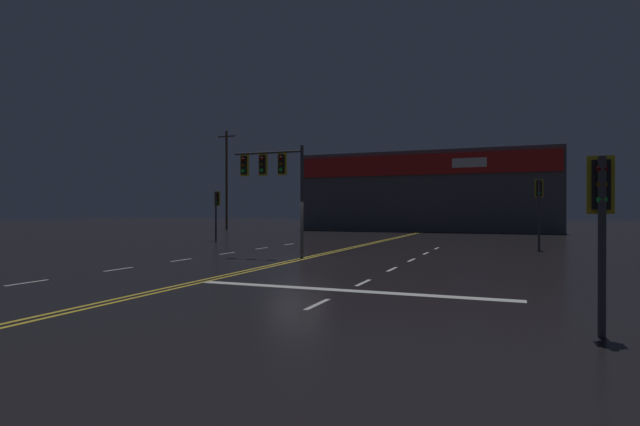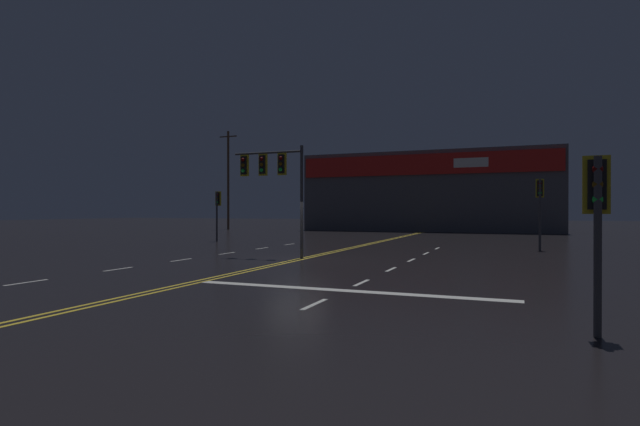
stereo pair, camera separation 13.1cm
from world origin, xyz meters
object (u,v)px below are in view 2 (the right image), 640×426
Objects in this scene: traffic_signal_median at (271,172)px; traffic_signal_corner_northeast at (540,198)px; traffic_signal_corner_northwest at (218,205)px; traffic_signal_corner_southeast at (597,204)px.

traffic_signal_corner_northeast is at bearing 37.76° from traffic_signal_median.
traffic_signal_median is 1.31× the size of traffic_signal_corner_northeast.
traffic_signal_median is at bearing -142.24° from traffic_signal_corner_northeast.
traffic_signal_corner_northeast is 20.29m from traffic_signal_corner_northwest.
traffic_signal_corner_northwest reaches higher than traffic_signal_corner_southeast.
traffic_signal_median reaches higher than traffic_signal_corner_northeast.
traffic_signal_corner_northeast is 1.10× the size of traffic_signal_corner_northwest.
traffic_signal_median is 1.45× the size of traffic_signal_corner_northwest.
traffic_signal_corner_northwest is (-8.86, 9.08, -1.34)m from traffic_signal_median.
traffic_signal_corner_southeast is at bearing -89.41° from traffic_signal_corner_northeast.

